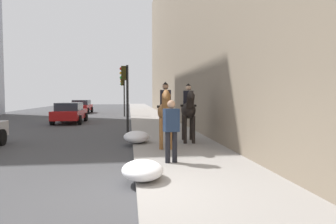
# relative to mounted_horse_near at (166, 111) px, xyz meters

# --- Properties ---
(sidewalk_slab) EXTENTS (120.00, 3.27, 0.12)m
(sidewalk_slab) POSITION_rel_mounted_horse_near_xyz_m (-4.60, -0.50, -1.35)
(sidewalk_slab) COLOR gray
(sidewalk_slab) RESTS_ON ground
(mounted_horse_near) EXTENTS (2.15, 0.70, 2.31)m
(mounted_horse_near) POSITION_rel_mounted_horse_near_xyz_m (0.00, 0.00, 0.00)
(mounted_horse_near) COLOR brown
(mounted_horse_near) RESTS_ON sidewalk_slab
(mounted_horse_far) EXTENTS (2.15, 0.71, 2.30)m
(mounted_horse_far) POSITION_rel_mounted_horse_near_xyz_m (1.12, -1.04, -0.00)
(mounted_horse_far) COLOR black
(mounted_horse_far) RESTS_ON sidewalk_slab
(pedestrian_greeting) EXTENTS (0.33, 0.44, 1.70)m
(pedestrian_greeting) POSITION_rel_mounted_horse_near_xyz_m (-2.38, 0.14, -0.31)
(pedestrian_greeting) COLOR black
(pedestrian_greeting) RESTS_ON sidewalk_slab
(car_near_lane) EXTENTS (4.37, 1.99, 1.44)m
(car_near_lane) POSITION_rel_mounted_horse_near_xyz_m (11.24, 5.39, -0.66)
(car_near_lane) COLOR maroon
(car_near_lane) RESTS_ON ground
(car_far_lane) EXTENTS (4.04, 2.22, 1.44)m
(car_far_lane) POSITION_rel_mounted_horse_near_xyz_m (23.24, 6.46, -0.65)
(car_far_lane) COLOR maroon
(car_far_lane) RESTS_ON ground
(traffic_light_near_curb) EXTENTS (0.20, 0.44, 3.46)m
(traffic_light_near_curb) POSITION_rel_mounted_horse_near_xyz_m (4.75, 1.44, 0.93)
(traffic_light_near_curb) COLOR black
(traffic_light_near_curb) RESTS_ON ground
(traffic_light_far_curb) EXTENTS (0.20, 0.44, 3.60)m
(traffic_light_far_curb) POSITION_rel_mounted_horse_near_xyz_m (17.31, 1.79, 1.02)
(traffic_light_far_curb) COLOR black
(traffic_light_far_curb) RESTS_ON ground
(snow_pile_near) EXTENTS (1.18, 0.91, 0.41)m
(snow_pile_near) POSITION_rel_mounted_horse_near_xyz_m (-3.90, 0.99, -1.08)
(snow_pile_near) COLOR white
(snow_pile_near) RESTS_ON sidewalk_slab
(snow_pile_far) EXTENTS (1.30, 1.00, 0.45)m
(snow_pile_far) POSITION_rel_mounted_horse_near_xyz_m (1.21, 0.99, -1.06)
(snow_pile_far) COLOR white
(snow_pile_far) RESTS_ON sidewalk_slab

